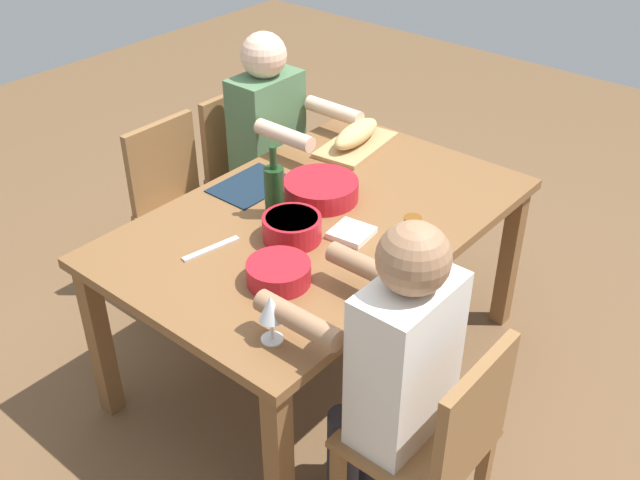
{
  "coord_description": "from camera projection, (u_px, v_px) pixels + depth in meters",
  "views": [
    {
      "loc": [
        -1.87,
        -1.57,
        2.24
      ],
      "look_at": [
        0.0,
        0.0,
        0.63
      ],
      "focal_mm": 41.9,
      "sensor_mm": 36.0,
      "label": 1
    }
  ],
  "objects": [
    {
      "name": "ground_plane",
      "position": [
        320.0,
        360.0,
        3.27
      ],
      "size": [
        8.0,
        8.0,
        0.0
      ],
      "primitive_type": "plane",
      "color": "brown"
    },
    {
      "name": "dining_table",
      "position": [
        320.0,
        234.0,
        2.91
      ],
      "size": [
        1.63,
        1.05,
        0.74
      ],
      "color": "brown",
      "rests_on": "ground_plane"
    },
    {
      "name": "chair_far_right",
      "position": [
        248.0,
        167.0,
        3.74
      ],
      "size": [
        0.4,
        0.4,
        0.85
      ],
      "color": "olive",
      "rests_on": "ground_plane"
    },
    {
      "name": "diner_far_right",
      "position": [
        274.0,
        139.0,
        3.53
      ],
      "size": [
        0.41,
        0.53,
        1.2
      ],
      "color": "#2D2D38",
      "rests_on": "ground_plane"
    },
    {
      "name": "chair_near_left",
      "position": [
        439.0,
        441.0,
        2.26
      ],
      "size": [
        0.4,
        0.4,
        0.85
      ],
      "color": "olive",
      "rests_on": "ground_plane"
    },
    {
      "name": "diner_near_left",
      "position": [
        393.0,
        362.0,
        2.24
      ],
      "size": [
        0.41,
        0.53,
        1.2
      ],
      "color": "#2D2D38",
      "rests_on": "ground_plane"
    },
    {
      "name": "chair_far_center",
      "position": [
        180.0,
        202.0,
        3.46
      ],
      "size": [
        0.4,
        0.4,
        0.85
      ],
      "color": "olive",
      "rests_on": "ground_plane"
    },
    {
      "name": "serving_bowl_greens",
      "position": [
        279.0,
        271.0,
        2.49
      ],
      "size": [
        0.22,
        0.22,
        0.07
      ],
      "color": "#B21923",
      "rests_on": "dining_table"
    },
    {
      "name": "serving_bowl_pasta",
      "position": [
        321.0,
        188.0,
        2.95
      ],
      "size": [
        0.3,
        0.3,
        0.08
      ],
      "color": "#B21923",
      "rests_on": "dining_table"
    },
    {
      "name": "serving_bowl_salad",
      "position": [
        292.0,
        227.0,
        2.7
      ],
      "size": [
        0.22,
        0.22,
        0.09
      ],
      "color": "#B21923",
      "rests_on": "dining_table"
    },
    {
      "name": "cutting_board",
      "position": [
        356.0,
        145.0,
        3.35
      ],
      "size": [
        0.42,
        0.27,
        0.02
      ],
      "primitive_type": "cube",
      "rotation": [
        0.0,
        0.0,
        0.12
      ],
      "color": "tan",
      "rests_on": "dining_table"
    },
    {
      "name": "bread_loaf",
      "position": [
        356.0,
        134.0,
        3.32
      ],
      "size": [
        0.33,
        0.15,
        0.09
      ],
      "primitive_type": "ellipsoid",
      "rotation": [
        0.0,
        0.0,
        0.12
      ],
      "color": "tan",
      "rests_on": "cutting_board"
    },
    {
      "name": "wine_bottle",
      "position": [
        274.0,
        190.0,
        2.81
      ],
      "size": [
        0.08,
        0.08,
        0.29
      ],
      "color": "#193819",
      "rests_on": "dining_table"
    },
    {
      "name": "beer_bottle",
      "position": [
        411.0,
        245.0,
        2.5
      ],
      "size": [
        0.06,
        0.06,
        0.22
      ],
      "primitive_type": "cylinder",
      "color": "brown",
      "rests_on": "dining_table"
    },
    {
      "name": "wine_glass",
      "position": [
        271.0,
        310.0,
        2.2
      ],
      "size": [
        0.08,
        0.08,
        0.17
      ],
      "color": "silver",
      "rests_on": "dining_table"
    },
    {
      "name": "placemat_far_center",
      "position": [
        252.0,
        185.0,
        3.06
      ],
      "size": [
        0.32,
        0.23,
        0.01
      ],
      "primitive_type": "cube",
      "color": "#142333",
      "rests_on": "dining_table"
    },
    {
      "name": "carving_knife",
      "position": [
        211.0,
        249.0,
        2.67
      ],
      "size": [
        0.23,
        0.07,
        0.01
      ],
      "primitive_type": "cube",
      "rotation": [
        0.0,
        0.0,
        2.95
      ],
      "color": "silver",
      "rests_on": "dining_table"
    },
    {
      "name": "napkin_stack",
      "position": [
        352.0,
        233.0,
        2.74
      ],
      "size": [
        0.16,
        0.16,
        0.02
      ],
      "primitive_type": "cube",
      "rotation": [
        0.0,
        0.0,
        0.12
      ],
      "color": "white",
      "rests_on": "dining_table"
    }
  ]
}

